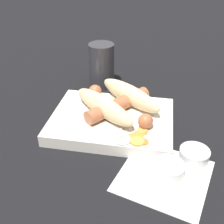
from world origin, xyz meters
TOP-DOWN VIEW (x-y plane):
  - ground_plane at (0.00, 0.00)m, footprint 3.00×3.00m
  - food_tray at (0.00, 0.00)m, footprint 0.26×0.20m
  - bread_roll at (0.01, 0.03)m, footprint 0.21×0.20m
  - sausage at (0.01, 0.02)m, footprint 0.16×0.15m
  - pickled_veggies at (0.05, -0.07)m, footprint 0.07×0.07m
  - napkin at (0.12, -0.13)m, footprint 0.18×0.18m
  - condiment_cup_near at (0.12, -0.13)m, footprint 0.06×0.06m
  - condiment_cup_far at (0.17, -0.08)m, footprint 0.06×0.06m
  - drink_glass at (-0.06, 0.19)m, footprint 0.07×0.07m

SIDE VIEW (x-z plane):
  - ground_plane at x=0.00m, z-range 0.00..0.00m
  - napkin at x=0.12m, z-range 0.00..0.00m
  - condiment_cup_near at x=0.12m, z-range 0.00..0.02m
  - condiment_cup_far at x=0.17m, z-range 0.00..0.02m
  - food_tray at x=0.00m, z-range 0.00..0.03m
  - pickled_veggies at x=0.05m, z-range 0.03..0.03m
  - sausage at x=0.01m, z-range 0.03..0.06m
  - bread_roll at x=0.01m, z-range 0.03..0.07m
  - drink_glass at x=-0.06m, z-range 0.00..0.12m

